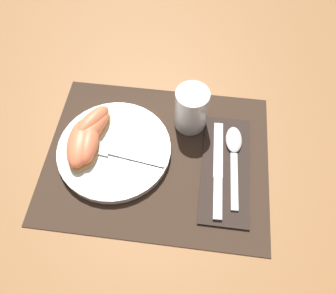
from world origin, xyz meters
TOP-DOWN VIEW (x-y plane):
  - ground_plane at (0.00, 0.00)m, footprint 3.00×3.00m
  - placemat at (0.00, 0.00)m, footprint 0.45×0.35m
  - plate at (-0.09, 0.00)m, footprint 0.23×0.23m
  - juice_glass at (0.06, 0.09)m, footprint 0.07×0.07m
  - napkin at (0.14, -0.01)m, footprint 0.10×0.24m
  - knife at (0.12, -0.02)m, footprint 0.03×0.21m
  - spoon at (0.15, 0.03)m, footprint 0.04×0.19m
  - fork at (-0.09, -0.01)m, footprint 0.18×0.05m
  - citrus_wedge_0 at (-0.14, 0.04)m, footprint 0.08×0.11m
  - citrus_wedge_1 at (-0.14, 0.02)m, footprint 0.09×0.13m
  - citrus_wedge_2 at (-0.14, -0.01)m, footprint 0.05×0.10m
  - citrus_wedge_3 at (-0.15, -0.01)m, footprint 0.06×0.12m

SIDE VIEW (x-z plane):
  - ground_plane at x=0.00m, z-range 0.00..0.00m
  - placemat at x=0.00m, z-range 0.00..0.00m
  - napkin at x=0.14m, z-range 0.00..0.01m
  - knife at x=0.12m, z-range 0.01..0.01m
  - spoon at x=0.15m, z-range 0.01..0.02m
  - plate at x=-0.09m, z-range 0.00..0.02m
  - fork at x=-0.09m, z-range 0.02..0.03m
  - citrus_wedge_1 at x=-0.14m, z-range 0.02..0.05m
  - citrus_wedge_2 at x=-0.14m, z-range 0.02..0.05m
  - citrus_wedge_3 at x=-0.15m, z-range 0.02..0.05m
  - citrus_wedge_0 at x=-0.14m, z-range 0.02..0.06m
  - juice_glass at x=0.06m, z-range 0.00..0.10m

